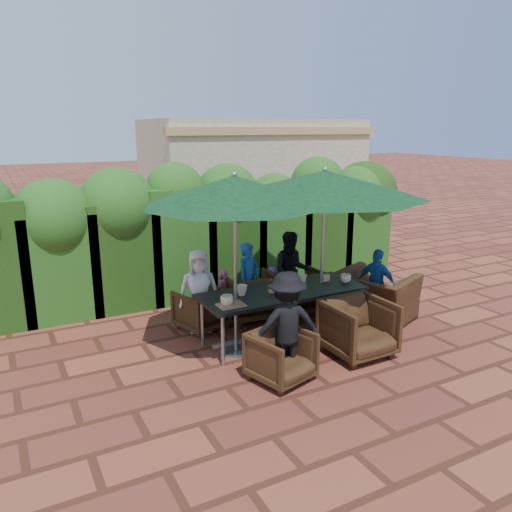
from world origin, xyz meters
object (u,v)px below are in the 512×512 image
chair_near_right (359,325)px  umbrella_right (325,184)px  chair_far_left (201,307)px  chair_near_left (281,354)px  dining_table (283,295)px  chair_far_right (301,289)px  umbrella_left (234,191)px  chair_far_mid (250,294)px  chair_end_right (375,289)px

chair_near_right → umbrella_right: bearing=86.3°
chair_far_left → chair_near_left: size_ratio=1.00×
dining_table → chair_near_right: chair_near_right is taller
dining_table → chair_far_right: bearing=44.7°
chair_near_left → umbrella_left: bearing=82.6°
dining_table → umbrella_left: 1.72m
chair_far_mid → chair_near_left: chair_far_mid is taller
dining_table → chair_near_right: bearing=-54.5°
umbrella_left → chair_far_mid: (0.75, 1.03, -1.81)m
umbrella_right → chair_end_right: umbrella_right is taller
chair_far_mid → chair_near_left: bearing=79.4°
umbrella_right → chair_far_right: (0.19, 0.84, -1.84)m
umbrella_left → chair_far_mid: umbrella_left is taller
chair_near_right → chair_end_right: (1.07, 0.91, 0.08)m
chair_near_left → dining_table: bearing=42.7°
umbrella_right → chair_near_left: (-1.33, -1.07, -1.87)m
umbrella_left → chair_far_right: 2.65m
dining_table → chair_far_left: 1.32m
umbrella_left → umbrella_right: size_ratio=0.84×
dining_table → chair_far_right: size_ratio=3.16×
chair_near_right → umbrella_left: bearing=148.5°
dining_table → chair_near_left: bearing=-121.5°
umbrella_right → chair_far_left: bearing=150.6°
umbrella_right → dining_table: bearing=-176.5°
chair_far_left → chair_far_right: 1.77m
umbrella_left → chair_near_right: size_ratio=2.91×
chair_near_left → chair_end_right: chair_end_right is taller
chair_far_left → chair_far_mid: size_ratio=0.85×
chair_near_right → chair_end_right: chair_end_right is taller
dining_table → umbrella_right: umbrella_right is taller
chair_far_right → chair_end_right: bearing=132.0°
chair_far_mid → dining_table: bearing=97.6°
chair_far_left → chair_near_left: 1.97m
chair_far_right → chair_end_right: 1.21m
umbrella_right → chair_far_mid: bearing=127.8°
dining_table → chair_far_mid: chair_far_mid is taller
umbrella_left → chair_far_right: (1.66, 0.94, -1.83)m
chair_far_right → chair_near_left: chair_far_right is taller
chair_far_right → chair_end_right: (0.83, -0.88, 0.13)m
umbrella_right → chair_near_left: umbrella_right is taller
chair_far_mid → chair_far_right: size_ratio=1.07×
chair_far_left → chair_near_left: chair_far_left is taller
chair_far_left → chair_near_left: bearing=80.0°
chair_far_mid → chair_near_right: chair_near_right is taller
umbrella_left → chair_near_right: (1.42, -0.85, -1.79)m
chair_far_right → chair_end_right: chair_end_right is taller
chair_near_left → chair_near_right: 1.28m
dining_table → umbrella_right: 1.69m
dining_table → umbrella_right: size_ratio=0.82×
chair_near_left → chair_near_right: (1.28, 0.12, 0.08)m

